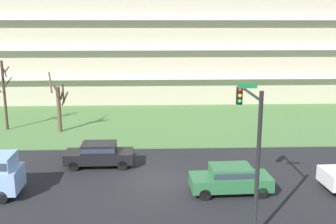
# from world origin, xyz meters

# --- Properties ---
(ground) EXTENTS (160.00, 160.00, 0.00)m
(ground) POSITION_xyz_m (0.00, 0.00, 0.00)
(ground) COLOR #232326
(grass_lawn_strip) EXTENTS (80.00, 16.00, 0.08)m
(grass_lawn_strip) POSITION_xyz_m (0.00, 14.00, 0.04)
(grass_lawn_strip) COLOR #547F42
(grass_lawn_strip) RESTS_ON ground
(apartment_building) EXTENTS (54.07, 11.66, 16.16)m
(apartment_building) POSITION_xyz_m (0.00, 27.35, 8.08)
(apartment_building) COLOR beige
(apartment_building) RESTS_ON ground
(tree_far_left) EXTENTS (1.82, 1.85, 6.13)m
(tree_far_left) POSITION_xyz_m (-13.04, 11.76, 3.40)
(tree_far_left) COLOR #423023
(tree_far_left) RESTS_ON ground
(tree_left) EXTENTS (1.75, 1.74, 5.22)m
(tree_left) POSITION_xyz_m (-8.19, 10.95, 2.42)
(tree_left) COLOR brown
(tree_left) RESTS_ON ground
(sedan_green_near_left) EXTENTS (4.47, 1.97, 1.57)m
(sedan_green_near_left) POSITION_xyz_m (4.01, -2.00, 0.87)
(sedan_green_near_left) COLOR #2D6B3D
(sedan_green_near_left) RESTS_ON ground
(sedan_black_near_right) EXTENTS (4.43, 1.88, 1.57)m
(sedan_black_near_right) POSITION_xyz_m (-3.73, 2.50, 0.87)
(sedan_black_near_right) COLOR black
(sedan_black_near_right) RESTS_ON ground
(traffic_signal_mast) EXTENTS (0.90, 4.35, 6.48)m
(traffic_signal_mast) POSITION_xyz_m (4.18, -5.21, 4.37)
(traffic_signal_mast) COLOR black
(traffic_signal_mast) RESTS_ON ground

